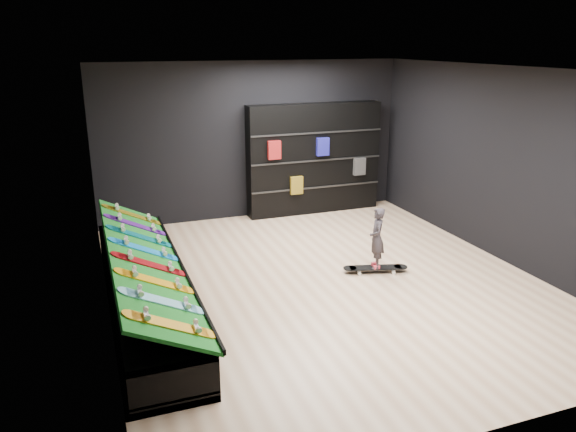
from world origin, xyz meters
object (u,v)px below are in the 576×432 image
object	(u,v)px
floor_skateboard	(375,269)
child	(376,250)
display_rack	(145,292)
back_shelving	(314,159)

from	to	relation	value
floor_skateboard	child	size ratio (longest dim) A/B	1.76
floor_skateboard	display_rack	bearing A→B (deg)	-163.04
back_shelving	child	size ratio (longest dim) A/B	4.91
back_shelving	child	bearing A→B (deg)	-96.17
back_shelving	child	distance (m)	3.37
display_rack	child	distance (m)	3.41
display_rack	child	size ratio (longest dim) A/B	8.08
floor_skateboard	child	world-z (taller)	child
display_rack	floor_skateboard	xyz separation A→B (m)	(3.40, 0.05, -0.20)
floor_skateboard	child	xyz separation A→B (m)	(0.00, 0.00, 0.32)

